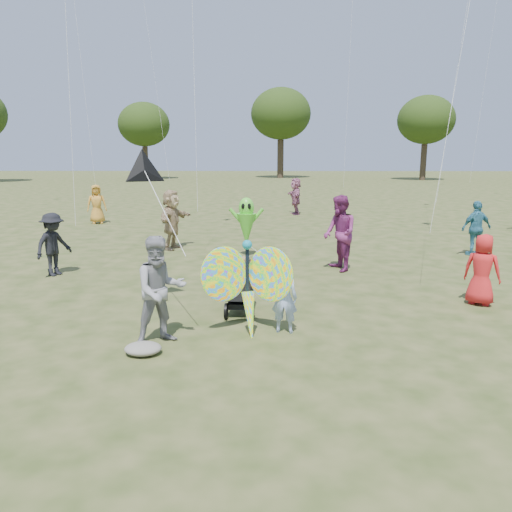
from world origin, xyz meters
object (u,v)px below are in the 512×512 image
(crowd_g, at_px, (97,204))
(crowd_d, at_px, (172,219))
(crowd_e, at_px, (340,233))
(alien_kite, at_px, (246,224))
(crowd_j, at_px, (296,196))
(jogging_stroller, at_px, (240,281))
(crowd_b, at_px, (53,244))
(child_girl, at_px, (284,298))
(butterfly_kite, at_px, (248,287))
(adult_man, at_px, (160,290))
(crowd_c, at_px, (476,228))
(crowd_a, at_px, (482,270))

(crowd_g, bearing_deg, crowd_d, -73.05)
(crowd_e, height_order, alien_kite, crowd_e)
(crowd_j, bearing_deg, jogging_stroller, -15.22)
(crowd_b, relative_size, crowd_g, 0.93)
(child_girl, height_order, jogging_stroller, child_girl)
(jogging_stroller, xyz_separation_m, butterfly_kite, (0.19, -1.15, 0.20))
(adult_man, relative_size, alien_kite, 0.99)
(crowd_e, relative_size, crowd_j, 1.08)
(child_girl, xyz_separation_m, alien_kite, (-0.85, 6.30, 0.37))
(crowd_j, relative_size, butterfly_kite, 1.00)
(crowd_c, height_order, crowd_d, crowd_d)
(crowd_c, xyz_separation_m, butterfly_kite, (-6.52, -6.69, 0.00))
(crowd_b, distance_m, crowd_c, 11.75)
(crowd_b, bearing_deg, crowd_c, -50.22)
(crowd_e, bearing_deg, crowd_a, 25.03)
(adult_man, relative_size, jogging_stroller, 1.59)
(crowd_c, bearing_deg, crowd_e, 10.36)
(crowd_c, bearing_deg, butterfly_kite, 30.92)
(crowd_b, bearing_deg, jogging_stroller, -94.68)
(jogging_stroller, height_order, alien_kite, alien_kite)
(crowd_e, distance_m, butterfly_kite, 5.15)
(child_girl, height_order, alien_kite, alien_kite)
(crowd_d, relative_size, crowd_g, 1.12)
(crowd_c, bearing_deg, jogging_stroller, 24.76)
(crowd_e, bearing_deg, crowd_d, -135.70)
(crowd_a, bearing_deg, crowd_d, -4.95)
(crowd_d, relative_size, butterfly_kite, 1.05)
(adult_man, relative_size, butterfly_kite, 0.96)
(crowd_e, distance_m, alien_kite, 3.00)
(crowd_a, bearing_deg, crowd_j, -45.67)
(crowd_g, xyz_separation_m, butterfly_kite, (6.94, -13.40, -0.02))
(adult_man, height_order, crowd_b, adult_man)
(crowd_g, distance_m, jogging_stroller, 13.99)
(crowd_d, xyz_separation_m, alien_kite, (2.39, -1.19, 0.03))
(child_girl, height_order, crowd_g, crowd_g)
(crowd_c, bearing_deg, child_girl, 33.31)
(crowd_d, bearing_deg, crowd_g, 53.14)
(crowd_a, distance_m, crowd_c, 5.30)
(child_girl, distance_m, crowd_c, 8.87)
(crowd_j, bearing_deg, crowd_c, 17.02)
(child_girl, bearing_deg, alien_kite, -72.40)
(child_girl, relative_size, jogging_stroller, 1.10)
(jogging_stroller, height_order, butterfly_kite, butterfly_kite)
(crowd_c, relative_size, jogging_stroller, 1.49)
(alien_kite, bearing_deg, crowd_c, 2.51)
(crowd_a, xyz_separation_m, crowd_b, (-9.52, 2.29, 0.06))
(crowd_d, height_order, alien_kite, crowd_d)
(crowd_g, bearing_deg, crowd_b, -97.41)
(adult_man, height_order, crowd_g, adult_man)
(alien_kite, bearing_deg, child_girl, -82.34)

